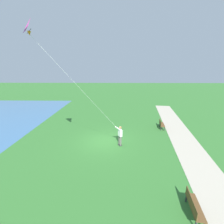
{
  "coord_description": "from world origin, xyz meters",
  "views": [
    {
      "loc": [
        -0.88,
        12.54,
        6.35
      ],
      "look_at": [
        -0.68,
        1.39,
        3.16
      ],
      "focal_mm": 24.18,
      "sensor_mm": 36.0,
      "label": 1
    }
  ],
  "objects_px": {
    "park_bench_near_walkway": "(161,124)",
    "person_kite_flyer": "(120,134)",
    "flying_kite": "(33,28)",
    "park_bench_far_walkway": "(194,205)"
  },
  "relations": [
    {
      "from": "person_kite_flyer",
      "to": "park_bench_near_walkway",
      "type": "bearing_deg",
      "value": -139.74
    },
    {
      "from": "flying_kite",
      "to": "park_bench_near_walkway",
      "type": "distance_m",
      "value": 14.22
    },
    {
      "from": "park_bench_far_walkway",
      "to": "flying_kite",
      "type": "bearing_deg",
      "value": -25.59
    },
    {
      "from": "person_kite_flyer",
      "to": "park_bench_far_walkway",
      "type": "height_order",
      "value": "person_kite_flyer"
    },
    {
      "from": "person_kite_flyer",
      "to": "park_bench_near_walkway",
      "type": "height_order",
      "value": "person_kite_flyer"
    },
    {
      "from": "flying_kite",
      "to": "park_bench_near_walkway",
      "type": "xyz_separation_m",
      "value": [
        -9.77,
        -6.47,
        -8.04
      ]
    },
    {
      "from": "park_bench_near_walkway",
      "to": "flying_kite",
      "type": "bearing_deg",
      "value": 33.53
    },
    {
      "from": "person_kite_flyer",
      "to": "flying_kite",
      "type": "xyz_separation_m",
      "value": [
        5.05,
        2.48,
        7.51
      ]
    },
    {
      "from": "flying_kite",
      "to": "park_bench_near_walkway",
      "type": "relative_size",
      "value": 4.71
    },
    {
      "from": "park_bench_near_walkway",
      "to": "person_kite_flyer",
      "type": "bearing_deg",
      "value": 40.26
    }
  ]
}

